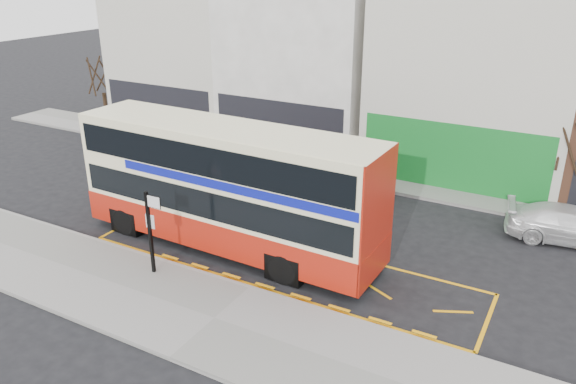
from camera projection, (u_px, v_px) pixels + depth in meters
The scene contains 14 objects.
ground at pixel (256, 285), 18.30m from camera, with size 120.00×120.00×0.00m, color black.
pavement at pixel (215, 320), 16.42m from camera, with size 40.00×4.00×0.15m, color gray.
kerb at pixel (250, 289), 17.97m from camera, with size 40.00×0.15×0.15m, color gray.
far_pavement at pixel (376, 177), 27.17m from camera, with size 50.00×3.00×0.15m, color gray.
road_markings at pixel (280, 263), 19.60m from camera, with size 14.00×3.40×0.01m, color #FFAA0D, non-canonical shape.
terrace_far_left at pixel (197, 47), 34.59m from camera, with size 8.00×8.01×10.80m.
terrace_left at pixel (313, 48), 30.83m from camera, with size 8.00×8.01×11.80m.
terrace_green_shop at pixel (481, 67), 26.91m from camera, with size 9.00×8.01×11.30m.
double_decker_bus at pixel (228, 186), 19.84m from camera, with size 11.54×2.93×4.58m.
bus_stop_post at pixel (151, 225), 18.12m from camera, with size 0.72×0.13×2.90m.
car_silver at pixel (229, 157), 28.30m from camera, with size 1.45×3.61×1.23m, color silver.
car_grey at pixel (347, 176), 25.73m from camera, with size 1.36×3.90×1.28m, color #393A40.
car_white at pixel (570, 225), 20.93m from camera, with size 1.87×4.59×1.33m, color silver.
street_tree_left at pixel (101, 66), 35.02m from camera, with size 2.48×2.48×5.35m.
Camera 1 is at (8.52, -13.27, 9.84)m, focal length 35.00 mm.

